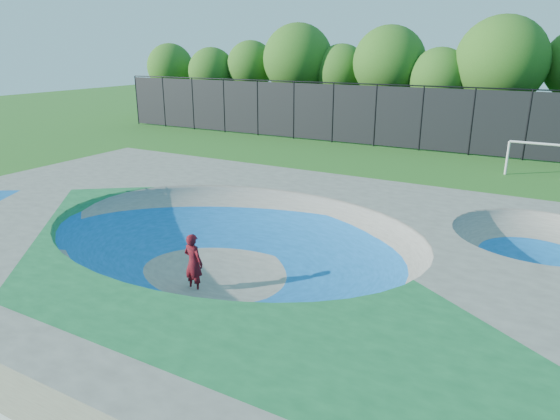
# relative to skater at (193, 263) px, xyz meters

# --- Properties ---
(ground) EXTENTS (120.00, 120.00, 0.00)m
(ground) POSITION_rel_skater_xyz_m (0.35, 1.26, -0.81)
(ground) COLOR #225B19
(ground) RESTS_ON ground
(skate_deck) EXTENTS (22.00, 14.00, 1.50)m
(skate_deck) POSITION_rel_skater_xyz_m (0.35, 1.26, -0.06)
(skate_deck) COLOR gray
(skate_deck) RESTS_ON ground
(skater) EXTENTS (0.62, 0.43, 1.62)m
(skater) POSITION_rel_skater_xyz_m (0.00, 0.00, 0.00)
(skater) COLOR #A80D18
(skater) RESTS_ON ground
(skateboard) EXTENTS (0.80, 0.31, 0.05)m
(skateboard) POSITION_rel_skater_xyz_m (0.00, 0.00, -0.78)
(skateboard) COLOR black
(skateboard) RESTS_ON ground
(soccer_goal) EXTENTS (2.69, 0.12, 1.78)m
(soccer_goal) POSITION_rel_skater_xyz_m (7.14, 18.09, 0.42)
(soccer_goal) COLOR silver
(soccer_goal) RESTS_ON ground
(fence) EXTENTS (48.09, 0.09, 4.04)m
(fence) POSITION_rel_skater_xyz_m (0.35, 22.26, 1.29)
(fence) COLOR black
(fence) RESTS_ON ground
(treeline) EXTENTS (53.44, 6.97, 8.27)m
(treeline) POSITION_rel_skater_xyz_m (0.73, 27.16, 4.09)
(treeline) COLOR #453022
(treeline) RESTS_ON ground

